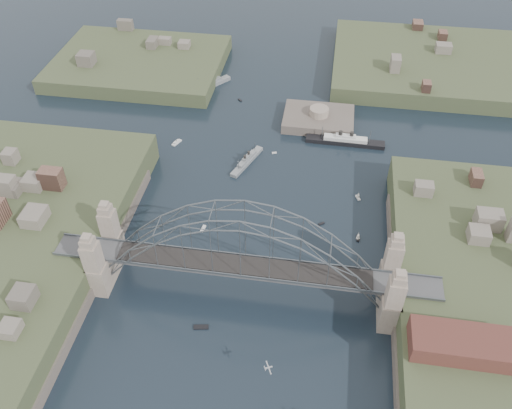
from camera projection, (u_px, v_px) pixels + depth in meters
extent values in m
plane|color=black|center=(244.00, 290.00, 120.29)|extent=(500.00, 500.00, 0.00)
cube|color=#4B4C4E|center=(243.00, 267.00, 114.89)|extent=(84.00, 6.00, 0.70)
cube|color=#53595F|center=(241.00, 276.00, 112.33)|extent=(84.00, 0.25, 0.50)
cube|color=#53595F|center=(246.00, 255.00, 116.71)|extent=(84.00, 0.25, 0.50)
cube|color=black|center=(243.00, 265.00, 114.52)|extent=(55.20, 5.20, 0.35)
cube|color=gray|center=(95.00, 265.00, 114.23)|extent=(3.40, 3.40, 17.70)
cube|color=gray|center=(111.00, 232.00, 121.52)|extent=(3.40, 3.40, 17.70)
cube|color=gray|center=(393.00, 301.00, 107.12)|extent=(3.40, 3.40, 17.70)
cube|color=gray|center=(392.00, 264.00, 114.41)|extent=(3.40, 3.40, 17.70)
cube|color=gray|center=(107.00, 262.00, 121.15)|extent=(4.08, 13.80, 8.00)
cube|color=gray|center=(388.00, 296.00, 114.04)|extent=(4.08, 13.80, 8.00)
cube|color=#3D472A|center=(1.00, 255.00, 125.49)|extent=(50.00, 90.00, 12.00)
cube|color=brown|center=(93.00, 269.00, 123.62)|extent=(6.00, 70.00, 4.00)
cube|color=brown|center=(405.00, 307.00, 115.61)|extent=(6.00, 70.00, 4.00)
cube|color=#3D472A|center=(140.00, 68.00, 195.45)|extent=(60.00, 45.00, 9.00)
cube|color=#3D472A|center=(430.00, 69.00, 194.37)|extent=(70.00, 55.00, 9.50)
cube|color=brown|center=(318.00, 124.00, 170.33)|extent=(22.00, 16.00, 7.00)
cylinder|color=gray|center=(319.00, 112.00, 167.16)|extent=(6.00, 6.00, 2.40)
cube|color=#592D26|center=(465.00, 345.00, 98.37)|extent=(20.00, 8.00, 4.00)
cube|color=gray|center=(247.00, 162.00, 154.46)|extent=(7.42, 15.14, 1.37)
cube|color=gray|center=(247.00, 159.00, 153.77)|extent=(4.46, 8.47, 1.03)
cube|color=gray|center=(247.00, 157.00, 153.25)|extent=(2.43, 4.00, 0.69)
cylinder|color=black|center=(245.00, 157.00, 152.15)|extent=(0.74, 0.74, 1.37)
cylinder|color=black|center=(249.00, 153.00, 153.53)|extent=(0.74, 0.74, 1.37)
cylinder|color=#53595F|center=(239.00, 165.00, 149.99)|extent=(0.14, 0.14, 3.43)
cylinder|color=#53595F|center=(255.00, 148.00, 155.92)|extent=(0.14, 0.14, 3.43)
cube|color=gray|center=(210.00, 86.00, 186.27)|extent=(12.23, 14.61, 1.68)
cube|color=gray|center=(210.00, 83.00, 185.42)|extent=(7.09, 8.32, 1.26)
cube|color=gray|center=(210.00, 80.00, 184.78)|extent=(3.60, 4.08, 0.84)
cylinder|color=black|center=(207.00, 79.00, 183.70)|extent=(0.83, 0.83, 1.68)
cylinder|color=black|center=(212.00, 77.00, 184.88)|extent=(0.83, 0.83, 1.68)
cylinder|color=#53595F|center=(198.00, 84.00, 181.90)|extent=(0.17, 0.17, 4.20)
cylinder|color=#53595F|center=(221.00, 74.00, 186.96)|extent=(0.17, 0.17, 4.20)
cube|color=black|center=(345.00, 142.00, 161.47)|extent=(23.69, 3.61, 1.72)
cube|color=silver|center=(345.00, 139.00, 160.60)|extent=(13.04, 2.63, 1.29)
cube|color=silver|center=(346.00, 136.00, 159.95)|extent=(5.94, 1.87, 0.86)
cylinder|color=black|center=(341.00, 134.00, 159.65)|extent=(1.16, 1.16, 1.72)
cylinder|color=black|center=(352.00, 135.00, 159.23)|extent=(1.16, 1.16, 1.72)
cylinder|color=#53595F|center=(322.00, 132.00, 160.47)|extent=(0.17, 0.17, 4.30)
cylinder|color=#53595F|center=(370.00, 137.00, 158.70)|extent=(0.17, 0.17, 4.30)
cube|color=#ACAFB4|center=(269.00, 368.00, 97.01)|extent=(1.41, 0.86, 0.25)
cube|color=#ACAFB4|center=(269.00, 368.00, 96.98)|extent=(1.46, 2.69, 0.05)
cube|color=#ACAFB4|center=(265.00, 368.00, 96.76)|extent=(0.52, 0.87, 0.32)
cube|color=silver|center=(203.00, 229.00, 134.56)|extent=(1.09, 2.50, 0.45)
cube|color=silver|center=(322.00, 224.00, 135.90)|extent=(1.61, 1.41, 0.45)
cube|color=silver|center=(201.00, 327.00, 112.83)|extent=(3.29, 1.55, 0.45)
cube|color=silver|center=(358.00, 198.00, 143.22)|extent=(1.50, 2.20, 0.45)
cylinder|color=#53595F|center=(358.00, 195.00, 142.51)|extent=(0.08, 0.08, 2.20)
cone|color=silver|center=(358.00, 195.00, 142.51)|extent=(1.42, 1.54, 1.92)
cube|color=silver|center=(177.00, 143.00, 161.79)|extent=(2.57, 3.78, 0.45)
cube|color=silver|center=(177.00, 142.00, 161.52)|extent=(1.81, 2.39, 0.40)
cylinder|color=black|center=(176.00, 140.00, 161.21)|extent=(0.16, 0.16, 0.70)
cube|color=silver|center=(274.00, 153.00, 158.01)|extent=(1.48, 0.90, 0.45)
cube|color=silver|center=(240.00, 100.00, 179.80)|extent=(1.59, 1.68, 0.45)
cube|color=silver|center=(358.00, 238.00, 132.07)|extent=(0.83, 2.14, 0.45)
cylinder|color=#53595F|center=(358.00, 235.00, 131.37)|extent=(0.08, 0.08, 2.20)
cone|color=silver|center=(358.00, 235.00, 131.37)|extent=(1.08, 1.30, 1.92)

